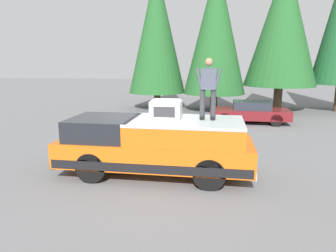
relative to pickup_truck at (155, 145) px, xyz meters
name	(u,v)px	position (x,y,z in m)	size (l,w,h in m)	color
ground_plane	(151,171)	(0.21, 0.17, -0.87)	(90.00, 90.00, 0.00)	slate
pickup_truck	(155,145)	(0.00, 0.00, 0.00)	(2.01, 5.54, 1.65)	orange
compressor_unit	(166,110)	(-0.02, -0.32, 1.05)	(0.65, 0.84, 0.56)	silver
person_on_truck_bed	(208,87)	(0.18, -1.47, 1.68)	(0.29, 0.72, 1.69)	#333338
parked_car_maroon	(250,112)	(8.31, -3.43, -0.29)	(1.64, 4.10, 1.16)	maroon
conifer_left	(283,23)	(12.69, -5.59, 4.64)	(4.52, 4.52, 9.40)	#4C3826
conifer_center_left	(216,29)	(12.11, -1.46, 4.32)	(3.96, 3.96, 9.25)	#4C3826
conifer_center_right	(157,31)	(12.56, 2.39, 4.29)	(3.79, 3.79, 9.24)	#4C3826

